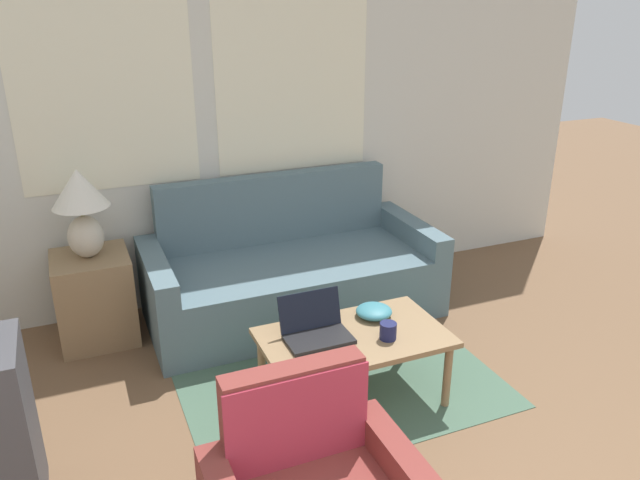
% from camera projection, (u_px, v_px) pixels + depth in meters
% --- Properties ---
extents(wall_back, '(5.96, 0.06, 2.60)m').
position_uv_depth(wall_back, '(216.00, 117.00, 4.19)').
color(wall_back, silver).
rests_on(wall_back, ground_plane).
extents(rug, '(1.76, 1.94, 0.01)m').
position_uv_depth(rug, '(316.00, 352.00, 3.88)').
color(rug, '#476651').
rests_on(rug, ground_plane).
extents(couch, '(1.95, 0.88, 0.91)m').
position_uv_depth(couch, '(290.00, 275.00, 4.31)').
color(couch, slate).
rests_on(couch, ground_plane).
extents(side_table, '(0.46, 0.46, 0.57)m').
position_uv_depth(side_table, '(95.00, 298.00, 3.94)').
color(side_table, '#937551').
rests_on(side_table, ground_plane).
extents(table_lamp, '(0.33, 0.33, 0.56)m').
position_uv_depth(table_lamp, '(81.00, 204.00, 3.71)').
color(table_lamp, beige).
rests_on(table_lamp, side_table).
extents(coffee_table, '(0.98, 0.58, 0.41)m').
position_uv_depth(coffee_table, '(354.00, 343.00, 3.30)').
color(coffee_table, '#8E704C').
rests_on(coffee_table, ground_plane).
extents(laptop, '(0.34, 0.26, 0.22)m').
position_uv_depth(laptop, '(315.00, 328.00, 3.25)').
color(laptop, black).
rests_on(laptop, coffee_table).
extents(cup_navy, '(0.09, 0.09, 0.09)m').
position_uv_depth(cup_navy, '(388.00, 331.00, 3.23)').
color(cup_navy, '#191E4C').
rests_on(cup_navy, coffee_table).
extents(snack_bowl, '(0.20, 0.20, 0.06)m').
position_uv_depth(snack_bowl, '(374.00, 311.00, 3.46)').
color(snack_bowl, teal).
rests_on(snack_bowl, coffee_table).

